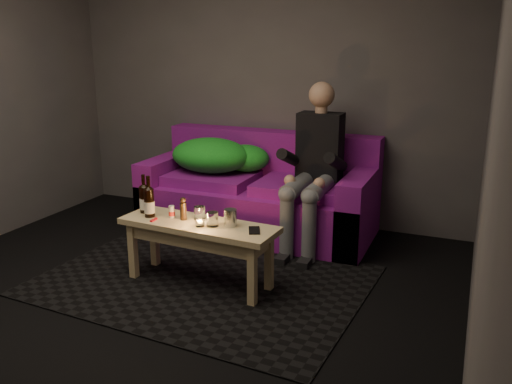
# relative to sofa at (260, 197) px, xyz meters

# --- Properties ---
(floor) EXTENTS (4.50, 4.50, 0.00)m
(floor) POSITION_rel_sofa_xyz_m (-0.13, -1.82, -0.32)
(floor) COLOR black
(floor) RESTS_ON ground
(room) EXTENTS (4.50, 4.50, 4.50)m
(room) POSITION_rel_sofa_xyz_m (-0.13, -1.35, 1.32)
(room) COLOR silver
(room) RESTS_ON ground
(rug) EXTENTS (2.42, 1.83, 0.01)m
(rug) POSITION_rel_sofa_xyz_m (0.04, -1.21, -0.32)
(rug) COLOR black
(rug) RESTS_ON floor
(sofa) EXTENTS (2.07, 0.93, 0.89)m
(sofa) POSITION_rel_sofa_xyz_m (0.00, 0.00, 0.00)
(sofa) COLOR #7E1181
(sofa) RESTS_ON floor
(green_blanket) EXTENTS (0.91, 0.62, 0.31)m
(green_blanket) POSITION_rel_sofa_xyz_m (-0.43, -0.01, 0.35)
(green_blanket) COLOR #188622
(green_blanket) RESTS_ON sofa
(person) EXTENTS (0.37, 0.86, 1.38)m
(person) POSITION_rel_sofa_xyz_m (0.56, -0.17, 0.39)
(person) COLOR black
(person) RESTS_ON sofa
(coffee_table) EXTENTS (1.18, 0.44, 0.47)m
(coffee_table) POSITION_rel_sofa_xyz_m (0.04, -1.26, 0.07)
(coffee_table) COLOR tan
(coffee_table) RESTS_ON rug
(beer_bottle_a) EXTENTS (0.07, 0.07, 0.29)m
(beer_bottle_a) POSITION_rel_sofa_xyz_m (-0.44, -1.20, 0.26)
(beer_bottle_a) COLOR black
(beer_bottle_a) RESTS_ON coffee_table
(beer_bottle_b) EXTENTS (0.08, 0.08, 0.31)m
(beer_bottle_b) POSITION_rel_sofa_xyz_m (-0.35, -1.27, 0.26)
(beer_bottle_b) COLOR black
(beer_bottle_b) RESTS_ON coffee_table
(salt_shaker) EXTENTS (0.05, 0.05, 0.09)m
(salt_shaker) POSITION_rel_sofa_xyz_m (-0.19, -1.23, 0.20)
(salt_shaker) COLOR silver
(salt_shaker) RESTS_ON coffee_table
(pepper_mill) EXTENTS (0.06, 0.06, 0.13)m
(pepper_mill) POSITION_rel_sofa_xyz_m (-0.09, -1.24, 0.21)
(pepper_mill) COLOR black
(pepper_mill) RESTS_ON coffee_table
(tumbler_back) EXTENTS (0.10, 0.10, 0.10)m
(tumbler_back) POSITION_rel_sofa_xyz_m (0.02, -1.19, 0.20)
(tumbler_back) COLOR white
(tumbler_back) RESTS_ON coffee_table
(tealight) EXTENTS (0.06, 0.06, 0.05)m
(tealight) POSITION_rel_sofa_xyz_m (0.09, -1.32, 0.17)
(tealight) COLOR white
(tealight) RESTS_ON coffee_table
(tumbler_front) EXTENTS (0.09, 0.09, 0.10)m
(tumbler_front) POSITION_rel_sofa_xyz_m (0.17, -1.28, 0.20)
(tumbler_front) COLOR white
(tumbler_front) RESTS_ON coffee_table
(steel_cup) EXTENTS (0.09, 0.09, 0.12)m
(steel_cup) POSITION_rel_sofa_xyz_m (0.28, -1.23, 0.21)
(steel_cup) COLOR #ADB0B4
(steel_cup) RESTS_ON coffee_table
(smartphone) EXTENTS (0.13, 0.17, 0.01)m
(smartphone) POSITION_rel_sofa_xyz_m (0.48, -1.26, 0.15)
(smartphone) COLOR black
(smartphone) RESTS_ON coffee_table
(red_lighter) EXTENTS (0.02, 0.07, 0.01)m
(red_lighter) POSITION_rel_sofa_xyz_m (-0.27, -1.34, 0.16)
(red_lighter) COLOR red
(red_lighter) RESTS_ON coffee_table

